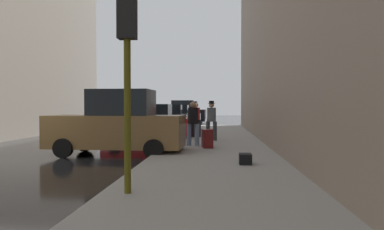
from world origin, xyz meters
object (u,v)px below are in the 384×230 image
parked_silver_sedan (165,119)px  traffic_light (127,44)px  pedestrian_in_jeans (193,121)px  rolling_suitcase (207,138)px  parked_bronze_suv (118,125)px  pedestrian_with_beanie (211,118)px  parked_gray_coupe (174,117)px  parked_red_hatchback (148,123)px  parked_white_van (187,112)px  fire_hydrant (177,136)px  parked_black_suv (181,113)px  pedestrian_in_red_jacket (196,118)px  duffel_bag (245,159)px

parked_silver_sedan → traffic_light: 17.96m
pedestrian_in_jeans → rolling_suitcase: (0.57, -0.71, -0.61)m
parked_bronze_suv → pedestrian_with_beanie: (3.17, 4.14, 0.10)m
parked_gray_coupe → traffic_light: (1.85, -23.25, 1.91)m
parked_red_hatchback → parked_white_van: size_ratio=0.91×
fire_hydrant → parked_silver_sedan: bearing=101.0°
parked_red_hatchback → parked_gray_coupe: bearing=90.0°
parked_black_suv → parked_white_van: (0.00, 6.34, 0.00)m
parked_red_hatchback → parked_silver_sedan: 5.90m
pedestrian_in_jeans → pedestrian_with_beanie: bearing=73.4°
parked_bronze_suv → parked_white_van: 29.10m
pedestrian_in_jeans → pedestrian_in_red_jacket: (-0.12, 4.19, 0.00)m
traffic_light → parked_silver_sedan: bearing=96.0°
parked_bronze_suv → duffel_bag: 5.05m
parked_black_suv → pedestrian_in_red_jacket: parked_black_suv is taller
parked_black_suv → pedestrian_in_red_jacket: size_ratio=2.72×
parked_bronze_suv → fire_hydrant: 2.94m
fire_hydrant → traffic_light: bearing=-89.7°
fire_hydrant → parked_gray_coupe: bearing=97.0°
parked_white_van → pedestrian_in_jeans: 27.36m
parked_silver_sedan → duffel_bag: bearing=-73.8°
fire_hydrant → pedestrian_in_red_jacket: size_ratio=0.41×
parked_bronze_suv → pedestrian_in_red_jacket: 6.48m
parked_bronze_suv → fire_hydrant: bearing=51.5°
rolling_suitcase → duffel_bag: size_ratio=2.36×
parked_red_hatchback → parked_white_van: 23.44m
parked_bronze_suv → parked_silver_sedan: 11.56m
parked_bronze_suv → parked_gray_coupe: parked_bronze_suv is taller
parked_bronze_suv → parked_gray_coupe: bearing=90.0°
parked_silver_sedan → fire_hydrant: 9.48m
pedestrian_with_beanie → fire_hydrant: bearing=-126.0°
parked_black_suv → traffic_light: 29.07m
parked_bronze_suv → parked_red_hatchback: 5.66m
parked_white_van → fire_hydrant: 26.90m
parked_silver_sedan → pedestrian_with_beanie: 8.07m
parked_bronze_suv → rolling_suitcase: (3.06, 1.13, -0.54)m
parked_white_van → pedestrian_in_red_jacket: bearing=-84.2°
parked_gray_coupe → pedestrian_with_beanie: size_ratio=2.38×
parked_red_hatchback → pedestrian_in_jeans: bearing=-56.9°
parked_red_hatchback → pedestrian_in_jeans: (2.48, -3.81, 0.26)m
parked_silver_sedan → duffel_bag: parked_silver_sedan is taller
traffic_light → pedestrian_in_jeans: bearing=85.5°
fire_hydrant → pedestrian_with_beanie: size_ratio=0.40×
parked_silver_sedan → pedestrian_with_beanie: pedestrian_with_beanie is taller
pedestrian_in_jeans → parked_gray_coupe: bearing=99.3°
parked_silver_sedan → pedestrian_in_red_jacket: bearing=-66.9°
rolling_suitcase → duffel_bag: rolling_suitcase is taller
parked_silver_sedan → pedestrian_in_jeans: (2.48, -9.71, 0.26)m
traffic_light → pedestrian_with_beanie: bearing=82.8°
pedestrian_in_red_jacket → duffel_bag: pedestrian_in_red_jacket is taller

